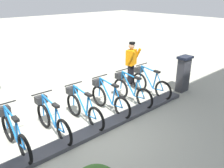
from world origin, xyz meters
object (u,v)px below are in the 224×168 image
at_px(bike_docked_0, 149,83).
at_px(bike_docked_3, 83,108).
at_px(worker_near_rack, 131,62).
at_px(bike_docked_5, 14,133).
at_px(bike_docked_1, 130,90).
at_px(bike_docked_2, 108,98).
at_px(bike_docked_4, 52,119).
at_px(payment_kiosk, 183,73).

relative_size(bike_docked_0, bike_docked_3, 1.00).
bearing_deg(worker_near_rack, bike_docked_5, 102.05).
distance_m(bike_docked_0, bike_docked_5, 4.61).
distance_m(bike_docked_1, worker_near_rack, 1.55).
bearing_deg(bike_docked_2, bike_docked_1, -90.00).
bearing_deg(bike_docked_4, bike_docked_5, 90.00).
height_order(bike_docked_0, bike_docked_2, same).
distance_m(bike_docked_0, bike_docked_3, 2.77).
height_order(payment_kiosk, bike_docked_4, payment_kiosk).
relative_size(bike_docked_4, worker_near_rack, 1.04).
distance_m(bike_docked_4, worker_near_rack, 4.00).
xyz_separation_m(bike_docked_0, worker_near_rack, (1.02, -0.15, 0.48)).
distance_m(payment_kiosk, worker_near_rack, 1.89).
relative_size(bike_docked_5, worker_near_rack, 1.04).
xyz_separation_m(bike_docked_2, worker_near_rack, (1.02, -2.00, 0.48)).
height_order(bike_docked_2, bike_docked_4, same).
xyz_separation_m(bike_docked_1, bike_docked_4, (0.00, 2.77, 0.00)).
bearing_deg(bike_docked_3, payment_kiosk, -98.32).
bearing_deg(bike_docked_2, bike_docked_5, 90.00).
relative_size(payment_kiosk, worker_near_rack, 0.77).
bearing_deg(bike_docked_2, bike_docked_4, 90.00).
distance_m(payment_kiosk, bike_docked_5, 5.79).
bearing_deg(bike_docked_2, worker_near_rack, -63.01).
bearing_deg(bike_docked_1, bike_docked_3, 90.00).
height_order(bike_docked_2, bike_docked_3, same).
distance_m(bike_docked_1, bike_docked_3, 1.84).
xyz_separation_m(bike_docked_4, worker_near_rack, (1.02, -3.84, 0.48)).
distance_m(bike_docked_0, bike_docked_2, 1.84).
bearing_deg(bike_docked_5, payment_kiosk, -95.67).
distance_m(bike_docked_3, bike_docked_4, 0.92).
xyz_separation_m(bike_docked_5, worker_near_rack, (1.02, -4.76, 0.48)).
xyz_separation_m(bike_docked_1, bike_docked_5, (0.00, 3.69, 0.00)).
relative_size(bike_docked_0, bike_docked_1, 1.00).
bearing_deg(bike_docked_1, bike_docked_5, 90.00).
bearing_deg(bike_docked_4, payment_kiosk, -96.75).
distance_m(bike_docked_1, bike_docked_2, 0.92).
height_order(payment_kiosk, bike_docked_1, payment_kiosk).
bearing_deg(bike_docked_4, bike_docked_2, -90.00).
bearing_deg(bike_docked_1, bike_docked_2, 90.00).
xyz_separation_m(bike_docked_2, bike_docked_4, (0.00, 1.84, 0.00)).
height_order(bike_docked_3, worker_near_rack, worker_near_rack).
xyz_separation_m(payment_kiosk, bike_docked_0, (0.57, 1.14, -0.24)).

